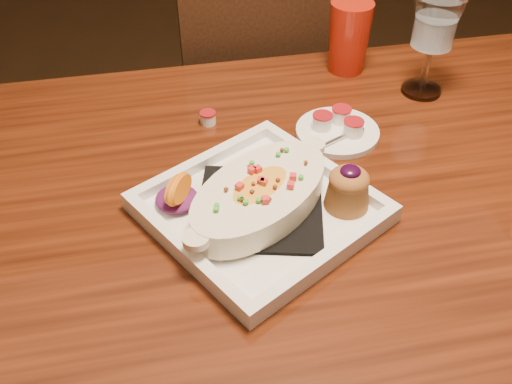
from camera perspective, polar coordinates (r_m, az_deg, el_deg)
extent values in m
cube|color=#64260E|center=(0.92, 8.37, -0.80)|extent=(1.50, 0.90, 0.04)
cylinder|color=black|center=(1.47, -24.05, -5.59)|extent=(0.07, 0.07, 0.71)
cube|color=black|center=(1.63, -0.16, 8.09)|extent=(0.42, 0.42, 0.04)
cylinder|color=black|center=(1.93, 3.84, 5.74)|extent=(0.04, 0.04, 0.45)
cylinder|color=black|center=(1.88, -6.28, 4.53)|extent=(0.04, 0.04, 0.45)
cylinder|color=black|center=(1.68, 6.71, -0.92)|extent=(0.04, 0.04, 0.45)
cylinder|color=black|center=(1.62, -4.87, -2.53)|extent=(0.04, 0.04, 0.45)
cube|color=black|center=(1.34, 1.45, 12.67)|extent=(0.40, 0.03, 0.46)
cube|color=white|center=(0.86, 0.40, -2.00)|extent=(0.40, 0.40, 0.01)
cube|color=black|center=(0.85, 0.40, -1.56)|extent=(0.22, 0.22, 0.01)
ellipsoid|color=gold|center=(0.83, 0.41, -0.24)|extent=(0.24, 0.23, 0.04)
ellipsoid|color=#611656|center=(0.86, -7.93, -0.65)|extent=(0.06, 0.07, 0.02)
cone|color=brown|center=(0.85, 9.14, -0.03)|extent=(0.07, 0.07, 0.05)
ellipsoid|color=brown|center=(0.84, 9.32, 1.26)|extent=(0.06, 0.06, 0.03)
ellipsoid|color=black|center=(0.83, 9.43, 2.05)|extent=(0.03, 0.03, 0.01)
cylinder|color=silver|center=(1.19, 16.17, 9.79)|extent=(0.08, 0.08, 0.01)
cylinder|color=silver|center=(1.16, 16.59, 11.70)|extent=(0.01, 0.01, 0.09)
cone|color=silver|center=(1.12, 17.53, 15.86)|extent=(0.09, 0.09, 0.10)
cylinder|color=white|center=(1.03, 8.13, 5.97)|extent=(0.15, 0.15, 0.01)
cylinder|color=white|center=(1.02, 6.63, 6.98)|extent=(0.03, 0.03, 0.03)
cylinder|color=#B4161D|center=(1.01, 6.69, 7.62)|extent=(0.04, 0.04, 0.00)
cylinder|color=white|center=(1.04, 8.51, 7.57)|extent=(0.03, 0.03, 0.03)
cylinder|color=#B4161D|center=(1.03, 8.58, 8.21)|extent=(0.04, 0.04, 0.00)
cylinder|color=white|center=(1.01, 9.70, 6.30)|extent=(0.03, 0.03, 0.03)
cylinder|color=#B4161D|center=(1.00, 9.79, 6.94)|extent=(0.04, 0.04, 0.00)
cylinder|color=white|center=(1.05, -4.82, 7.35)|extent=(0.03, 0.03, 0.02)
cylinder|color=#B4161D|center=(1.04, -4.86, 7.87)|extent=(0.03, 0.03, 0.00)
cone|color=#B31D0C|center=(1.20, 9.28, 15.03)|extent=(0.09, 0.09, 0.14)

